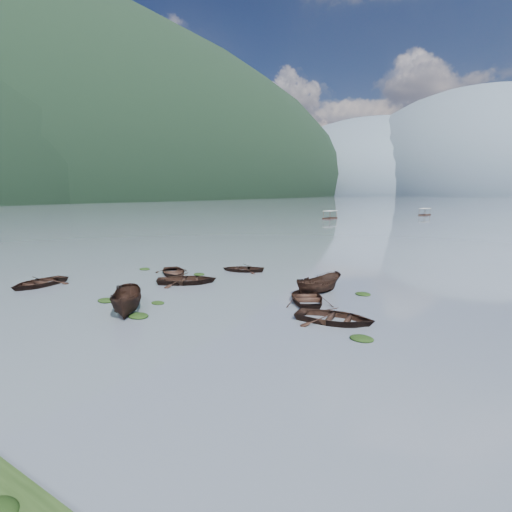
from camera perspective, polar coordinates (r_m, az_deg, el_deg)
The scene contains 22 objects.
ground_plane at distance 24.88m, azimuth -15.69°, elevation -8.22°, with size 2400.00×2400.00×0.00m, color slate.
left_ridge_far at distance 564.50m, azimuth -28.49°, elevation 7.30°, with size 560.00×1400.00×380.00m, color black.
haze_mtn_a at distance 956.68m, azimuth 16.99°, elevation 8.30°, with size 520.00×520.00×280.00m, color #475666.
haze_mtn_b at distance 918.67m, azimuth 29.11°, elevation 7.54°, with size 520.00×520.00×340.00m, color #475666.
rowboat_0 at distance 35.66m, azimuth -28.62°, elevation -3.78°, with size 3.19×4.47×0.93m, color black.
rowboat_1 at distance 32.68m, azimuth -9.81°, elevation -3.87°, with size 3.38×4.73×0.98m, color black.
rowboat_2 at distance 25.73m, azimuth -17.86°, elevation -7.75°, with size 1.71×4.55×1.76m, color black.
rowboat_3 at distance 27.27m, azimuth 7.26°, elevation -6.42°, with size 3.17×4.44×0.92m, color black.
rowboat_4 at distance 23.28m, azimuth 11.13°, elevation -9.26°, with size 3.19×4.47×0.93m, color black.
rowboat_6 at distance 36.32m, azimuth -11.71°, elevation -2.62°, with size 3.00×4.21×0.87m, color black.
rowboat_7 at distance 37.19m, azimuth -1.86°, elevation -2.16°, with size 2.77×3.88×0.80m, color black.
rowboat_8 at distance 29.51m, azimuth 8.92°, elevation -5.26°, with size 1.55×4.12×1.59m, color black.
weed_clump_0 at distance 28.79m, azimuth -20.60°, elevation -6.11°, with size 1.24×1.01×0.27m, color black.
weed_clump_1 at distance 27.29m, azimuth -13.85°, elevation -6.61°, with size 0.94×0.75×0.21m, color black.
weed_clump_2 at distance 24.71m, azimuth -16.47°, elevation -8.38°, with size 1.32×1.06×0.29m, color black.
weed_clump_3 at distance 30.15m, azimuth 9.04°, elevation -4.95°, with size 1.03×0.87×0.23m, color black.
weed_clump_4 at distance 20.97m, azimuth 14.87°, elevation -11.49°, with size 1.22×0.97×0.25m, color black.
weed_clump_5 at distance 39.27m, azimuth -15.62°, elevation -1.89°, with size 1.09×0.88×0.23m, color black.
weed_clump_6 at distance 35.83m, azimuth -8.14°, elevation -2.68°, with size 1.07×0.89×0.22m, color black.
weed_clump_7 at distance 29.67m, azimuth 15.03°, elevation -5.38°, with size 1.12×0.89×0.24m, color black.
pontoon_left at distance 111.87m, azimuth 10.51°, elevation 5.25°, with size 2.30×5.53×2.12m, color black, non-canonical shape.
pontoon_centre at distance 137.54m, azimuth 22.93°, elevation 5.38°, with size 2.28×5.47×2.10m, color black, non-canonical shape.
Camera 1 is at (18.22, -15.30, 7.28)m, focal length 28.00 mm.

